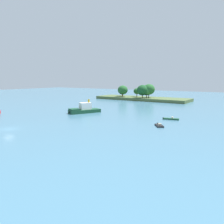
{
  "coord_description": "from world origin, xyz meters",
  "views": [
    {
      "loc": [
        54.37,
        -32.05,
        12.94
      ],
      "look_at": [
        9.78,
        33.16,
        1.2
      ],
      "focal_mm": 36.27,
      "sensor_mm": 36.0,
      "label": 1
    }
  ],
  "objects_px": {
    "fishing_skiff": "(159,125)",
    "channel_buoy_red": "(0,111)",
    "small_motorboat": "(171,119)",
    "tugboat": "(84,109)"
  },
  "relations": [
    {
      "from": "fishing_skiff",
      "to": "channel_buoy_red",
      "type": "bearing_deg",
      "value": -168.16
    },
    {
      "from": "tugboat",
      "to": "fishing_skiff",
      "type": "bearing_deg",
      "value": -11.63
    },
    {
      "from": "small_motorboat",
      "to": "fishing_skiff",
      "type": "xyz_separation_m",
      "value": [
        0.83,
        -11.62,
        -0.04
      ]
    },
    {
      "from": "channel_buoy_red",
      "to": "tugboat",
      "type": "bearing_deg",
      "value": 37.27
    },
    {
      "from": "small_motorboat",
      "to": "fishing_skiff",
      "type": "distance_m",
      "value": 11.64
    },
    {
      "from": "small_motorboat",
      "to": "fishing_skiff",
      "type": "height_order",
      "value": "small_motorboat"
    },
    {
      "from": "tugboat",
      "to": "channel_buoy_red",
      "type": "xyz_separation_m",
      "value": [
        -24.98,
        -19.01,
        -0.49
      ]
    },
    {
      "from": "channel_buoy_red",
      "to": "small_motorboat",
      "type": "bearing_deg",
      "value": 22.56
    },
    {
      "from": "tugboat",
      "to": "fishing_skiff",
      "type": "xyz_separation_m",
      "value": [
        33.15,
        -6.82,
        -1.08
      ]
    },
    {
      "from": "tugboat",
      "to": "fishing_skiff",
      "type": "height_order",
      "value": "tugboat"
    }
  ]
}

